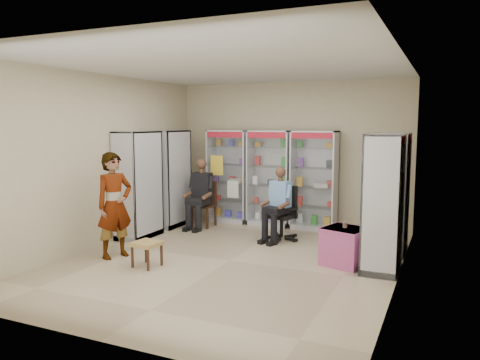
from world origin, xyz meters
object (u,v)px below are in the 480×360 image
at_px(cabinet_back_mid, 270,178).
at_px(cabinet_left_near, 138,185).
at_px(cabinet_right_far, 392,193).
at_px(cabinet_back_left, 229,176).
at_px(woven_stool_b, 147,254).
at_px(standing_man, 114,205).
at_px(pink_trunk, 345,247).
at_px(cabinet_right_near, 383,203).
at_px(cabinet_back_right, 314,180).
at_px(seated_shopkeeper, 281,206).
at_px(wooden_chair, 204,204).
at_px(office_chair, 282,213).
at_px(cabinet_left_far, 170,179).
at_px(woven_stool_a, 358,255).

distance_m(cabinet_back_mid, cabinet_left_near, 2.77).
bearing_deg(cabinet_right_far, cabinet_back_left, 72.25).
relative_size(cabinet_right_far, woven_stool_b, 5.24).
bearing_deg(standing_man, pink_trunk, -51.84).
xyz_separation_m(cabinet_right_far, cabinet_right_near, (0.00, -1.10, 0.00)).
xyz_separation_m(cabinet_back_mid, cabinet_left_near, (-1.88, -2.03, 0.00)).
xyz_separation_m(cabinet_right_far, woven_stool_b, (-3.24, -2.37, -0.81)).
xyz_separation_m(cabinet_back_left, cabinet_back_right, (1.90, 0.00, 0.00)).
height_order(seated_shopkeeper, woven_stool_b, seated_shopkeeper).
distance_m(pink_trunk, standing_man, 3.67).
xyz_separation_m(cabinet_back_left, wooden_chair, (-0.25, -0.73, -0.53)).
height_order(office_chair, woven_stool_b, office_chair).
bearing_deg(cabinet_right_near, office_chair, 60.04).
xyz_separation_m(cabinet_back_right, cabinet_right_near, (1.63, -2.23, 0.00)).
relative_size(cabinet_back_mid, seated_shopkeeper, 1.57).
relative_size(cabinet_right_far, cabinet_left_far, 1.00).
distance_m(seated_shopkeeper, woven_stool_b, 2.72).
bearing_deg(cabinet_left_near, cabinet_right_near, 87.43).
relative_size(cabinet_right_near, pink_trunk, 3.36).
xyz_separation_m(cabinet_left_near, standing_man, (0.46, -1.26, -0.15)).
height_order(cabinet_back_left, cabinet_back_mid, same).
xyz_separation_m(cabinet_back_mid, office_chair, (0.65, -1.12, -0.50)).
distance_m(cabinet_right_near, cabinet_left_far, 4.65).
distance_m(cabinet_left_far, office_chair, 2.58).
relative_size(cabinet_left_near, standing_man, 1.18).
xyz_separation_m(cabinet_back_left, seated_shopkeeper, (1.60, -1.17, -0.36)).
relative_size(cabinet_back_right, seated_shopkeeper, 1.57).
relative_size(cabinet_back_right, cabinet_left_near, 1.00).
height_order(cabinet_right_near, cabinet_left_far, same).
relative_size(cabinet_right_far, woven_stool_a, 5.48).
height_order(cabinet_back_right, woven_stool_a, cabinet_back_right).
height_order(office_chair, seated_shopkeeper, seated_shopkeeper).
xyz_separation_m(office_chair, woven_stool_b, (-1.31, -2.39, -0.31)).
xyz_separation_m(office_chair, standing_man, (-2.07, -2.17, 0.35)).
bearing_deg(pink_trunk, woven_stool_b, -154.38).
bearing_deg(cabinet_right_near, woven_stool_b, 111.45).
distance_m(cabinet_back_left, wooden_chair, 0.94).
distance_m(cabinet_back_right, seated_shopkeeper, 1.26).
distance_m(cabinet_back_right, wooden_chair, 2.33).
height_order(cabinet_back_right, pink_trunk, cabinet_back_right).
height_order(cabinet_right_near, woven_stool_b, cabinet_right_near).
relative_size(cabinet_back_mid, woven_stool_b, 5.24).
xyz_separation_m(cabinet_back_right, office_chair, (-0.30, -1.12, -0.50)).
height_order(cabinet_left_far, standing_man, cabinet_left_far).
bearing_deg(standing_man, cabinet_left_near, 40.87).
distance_m(cabinet_back_left, cabinet_right_far, 3.71).
height_order(wooden_chair, standing_man, standing_man).
height_order(cabinet_left_far, seated_shopkeeper, cabinet_left_far).
bearing_deg(cabinet_back_right, cabinet_back_left, 180.00).
distance_m(cabinet_back_right, cabinet_right_near, 2.76).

